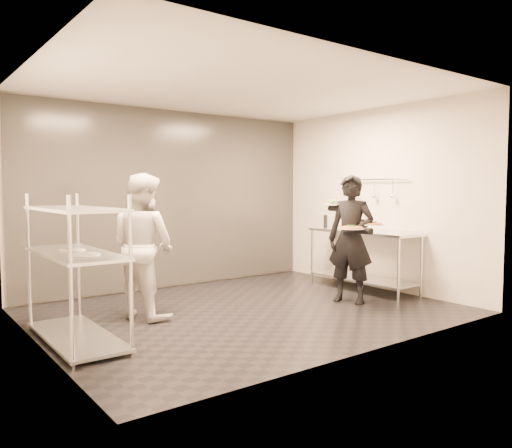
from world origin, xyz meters
TOP-DOWN VIEW (x-y plane):
  - room_shell at (0.00, 1.18)m, footprint 5.00×4.00m
  - pass_rack at (-2.15, -0.00)m, footprint 0.60×1.60m
  - prep_counter at (2.18, 0.00)m, footprint 0.60×1.80m
  - utensil_rail at (2.43, -0.00)m, footprint 0.07×1.20m
  - waiter at (1.40, -0.46)m, footprint 0.63×0.75m
  - chef at (-1.20, 0.49)m, footprint 0.91×1.02m
  - pizza_plate_near at (1.23, -0.63)m, footprint 0.33×0.33m
  - pizza_plate_far at (1.56, -0.68)m, footprint 0.34×0.34m
  - salad_plate at (1.32, -0.19)m, footprint 0.26×0.26m
  - pos_monitor at (2.06, -0.00)m, footprint 0.11×0.26m
  - bottle_green at (2.11, -0.11)m, footprint 0.07×0.07m
  - bottle_clear at (2.19, 0.80)m, footprint 0.06×0.06m
  - bottle_dark at (2.10, 0.74)m, footprint 0.06×0.06m

SIDE VIEW (x-z plane):
  - prep_counter at x=2.18m, z-range 0.17..1.09m
  - pass_rack at x=-2.15m, z-range 0.02..1.52m
  - chef at x=-1.20m, z-range 0.00..1.74m
  - waiter at x=1.40m, z-range 0.00..1.74m
  - pos_monitor at x=2.06m, z-range 0.92..1.10m
  - bottle_clear at x=2.19m, z-range 0.92..1.12m
  - bottle_dark at x=2.10m, z-range 0.92..1.13m
  - pizza_plate_near at x=1.23m, z-range 1.01..1.07m
  - bottle_green at x=2.11m, z-range 0.92..1.18m
  - pizza_plate_far at x=1.56m, z-range 1.06..1.11m
  - salad_plate at x=1.32m, z-range 1.33..1.40m
  - room_shell at x=0.00m, z-range 0.00..2.80m
  - utensil_rail at x=2.43m, z-range 1.39..1.70m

